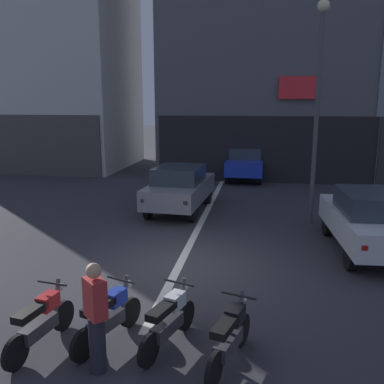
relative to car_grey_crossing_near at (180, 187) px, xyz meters
The scene contains 11 objects.
ground_plane 5.31m from the car_grey_crossing_near, 79.40° to the right, with size 120.00×120.00×0.00m, color #333338.
lane_centre_line 1.56m from the car_grey_crossing_near, 41.54° to the left, with size 0.20×18.00×0.01m, color silver.
car_grey_crossing_near is the anchor object (origin of this frame).
car_white_parked_kerbside 6.56m from the car_grey_crossing_near, 30.62° to the right, with size 1.99×4.19×1.64m.
car_blue_down_street 7.08m from the car_grey_crossing_near, 73.00° to the left, with size 1.84×4.13×1.64m.
street_lamp 5.58m from the car_grey_crossing_near, 10.22° to the right, with size 0.36×0.36×6.78m.
motorcycle_red_row_leftmost 8.78m from the car_grey_crossing_near, 93.43° to the right, with size 0.55×1.66×0.98m.
motorcycle_blue_row_left_mid 8.45m from the car_grey_crossing_near, 86.81° to the right, with size 0.70×1.59×0.98m.
motorcycle_white_row_centre 8.52m from the car_grey_crossing_near, 80.12° to the right, with size 0.67×1.61×0.98m.
motorcycle_black_row_right_mid 9.03m from the car_grey_crossing_near, 74.23° to the right, with size 0.65×1.62×0.98m.
person_by_motorcycles 9.20m from the car_grey_crossing_near, 86.36° to the right, with size 0.41×0.41×1.67m.
Camera 1 is at (1.84, -9.10, 3.83)m, focal length 38.85 mm.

